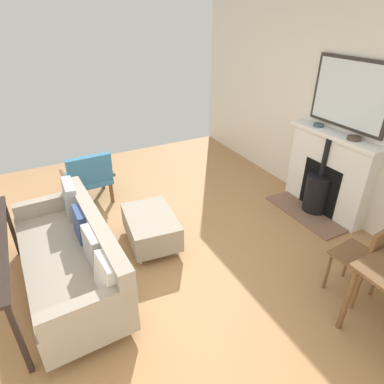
{
  "coord_description": "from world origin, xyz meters",
  "views": [
    {
      "loc": [
        0.91,
        2.91,
        2.55
      ],
      "look_at": [
        -0.6,
        0.01,
        0.7
      ],
      "focal_mm": 30.83,
      "sensor_mm": 36.0,
      "label": 1
    }
  ],
  "objects_px": {
    "armchair_accent": "(89,176)",
    "mantel_bowl_near": "(319,125)",
    "mantel_bowl_far": "(354,138)",
    "ottoman": "(151,226)",
    "dining_chair_near_fireplace": "(367,256)",
    "sofa": "(73,257)",
    "fireplace": "(325,178)"
  },
  "relations": [
    {
      "from": "dining_chair_near_fireplace",
      "to": "mantel_bowl_far",
      "type": "bearing_deg",
      "value": -130.7
    },
    {
      "from": "mantel_bowl_near",
      "to": "mantel_bowl_far",
      "type": "relative_size",
      "value": 0.81
    },
    {
      "from": "sofa",
      "to": "ottoman",
      "type": "height_order",
      "value": "sofa"
    },
    {
      "from": "armchair_accent",
      "to": "mantel_bowl_near",
      "type": "bearing_deg",
      "value": 153.7
    },
    {
      "from": "mantel_bowl_near",
      "to": "sofa",
      "type": "bearing_deg",
      "value": 3.19
    },
    {
      "from": "armchair_accent",
      "to": "dining_chair_near_fireplace",
      "type": "distance_m",
      "value": 3.61
    },
    {
      "from": "dining_chair_near_fireplace",
      "to": "mantel_bowl_near",
      "type": "bearing_deg",
      "value": -119.53
    },
    {
      "from": "mantel_bowl_far",
      "to": "armchair_accent",
      "type": "relative_size",
      "value": 0.21
    },
    {
      "from": "fireplace",
      "to": "dining_chair_near_fireplace",
      "type": "relative_size",
      "value": 1.5
    },
    {
      "from": "dining_chair_near_fireplace",
      "to": "armchair_accent",
      "type": "bearing_deg",
      "value": -58.14
    },
    {
      "from": "ottoman",
      "to": "mantel_bowl_far",
      "type": "bearing_deg",
      "value": 164.76
    },
    {
      "from": "fireplace",
      "to": "sofa",
      "type": "xyz_separation_m",
      "value": [
        3.33,
        -0.12,
        -0.15
      ]
    },
    {
      "from": "mantel_bowl_near",
      "to": "sofa",
      "type": "distance_m",
      "value": 3.46
    },
    {
      "from": "fireplace",
      "to": "dining_chair_near_fireplace",
      "type": "bearing_deg",
      "value": 55.93
    },
    {
      "from": "ottoman",
      "to": "dining_chair_near_fireplace",
      "type": "height_order",
      "value": "dining_chair_near_fireplace"
    },
    {
      "from": "fireplace",
      "to": "sofa",
      "type": "bearing_deg",
      "value": -1.99
    },
    {
      "from": "ottoman",
      "to": "armchair_accent",
      "type": "relative_size",
      "value": 1.08
    },
    {
      "from": "mantel_bowl_near",
      "to": "armchair_accent",
      "type": "xyz_separation_m",
      "value": [
        2.84,
        -1.41,
        -0.73
      ]
    },
    {
      "from": "armchair_accent",
      "to": "mantel_bowl_far",
      "type": "bearing_deg",
      "value": 145.26
    },
    {
      "from": "mantel_bowl_near",
      "to": "dining_chair_near_fireplace",
      "type": "distance_m",
      "value": 2.01
    },
    {
      "from": "fireplace",
      "to": "armchair_accent",
      "type": "xyz_separation_m",
      "value": [
        2.82,
        -1.71,
        -0.07
      ]
    },
    {
      "from": "sofa",
      "to": "fireplace",
      "type": "bearing_deg",
      "value": 178.01
    },
    {
      "from": "mantel_bowl_near",
      "to": "sofa",
      "type": "relative_size",
      "value": 0.07
    },
    {
      "from": "dining_chair_near_fireplace",
      "to": "fireplace",
      "type": "bearing_deg",
      "value": -124.07
    },
    {
      "from": "ottoman",
      "to": "sofa",
      "type": "bearing_deg",
      "value": 16.68
    },
    {
      "from": "mantel_bowl_far",
      "to": "sofa",
      "type": "relative_size",
      "value": 0.09
    },
    {
      "from": "armchair_accent",
      "to": "dining_chair_near_fireplace",
      "type": "relative_size",
      "value": 0.91
    },
    {
      "from": "fireplace",
      "to": "dining_chair_near_fireplace",
      "type": "height_order",
      "value": "fireplace"
    },
    {
      "from": "fireplace",
      "to": "sofa",
      "type": "distance_m",
      "value": 3.34
    },
    {
      "from": "mantel_bowl_far",
      "to": "dining_chair_near_fireplace",
      "type": "relative_size",
      "value": 0.19
    },
    {
      "from": "mantel_bowl_near",
      "to": "armchair_accent",
      "type": "distance_m",
      "value": 3.25
    },
    {
      "from": "fireplace",
      "to": "ottoman",
      "type": "distance_m",
      "value": 2.44
    }
  ]
}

